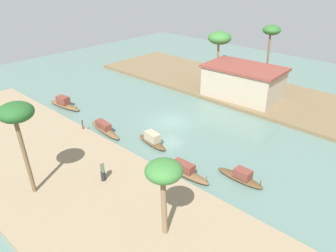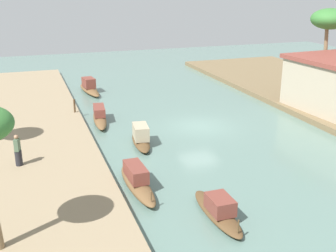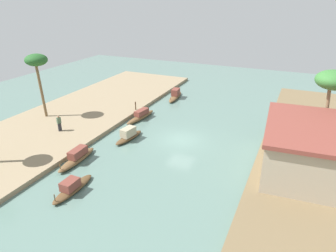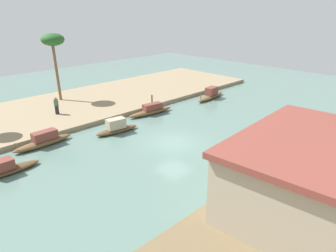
{
  "view_description": "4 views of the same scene",
  "coord_description": "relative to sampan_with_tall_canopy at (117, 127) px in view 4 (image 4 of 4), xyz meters",
  "views": [
    {
      "loc": [
        22.39,
        -24.1,
        15.81
      ],
      "look_at": [
        1.61,
        -2.12,
        0.86
      ],
      "focal_mm": 36.36,
      "sensor_mm": 36.0,
      "label": 1
    },
    {
      "loc": [
        25.16,
        -11.03,
        9.3
      ],
      "look_at": [
        2.16,
        -3.03,
        1.04
      ],
      "focal_mm": 44.9,
      "sensor_mm": 36.0,
      "label": 2
    },
    {
      "loc": [
        25.43,
        9.97,
        13.21
      ],
      "look_at": [
        -0.68,
        -1.7,
        0.92
      ],
      "focal_mm": 32.74,
      "sensor_mm": 36.0,
      "label": 3
    },
    {
      "loc": [
        16.47,
        16.02,
        10.18
      ],
      "look_at": [
        -0.64,
        -1.26,
        0.82
      ],
      "focal_mm": 33.81,
      "sensor_mm": 36.0,
      "label": 4
    }
  ],
  "objects": [
    {
      "name": "palm_tree_left_near",
      "position": [
        -0.76,
        -11.48,
        6.11
      ],
      "size": [
        2.36,
        2.36,
        7.06
      ],
      "color": "brown",
      "rests_on": "riverbank_left"
    },
    {
      "name": "river_water",
      "position": [
        -2.05,
        4.74,
        -0.47
      ],
      "size": [
        70.53,
        70.53,
        0.0
      ],
      "primitive_type": "plane",
      "color": "slate",
      "rests_on": "ground"
    },
    {
      "name": "sampan_near_left_bank",
      "position": [
        9.22,
        0.76,
        -0.11
      ],
      "size": [
        4.1,
        1.01,
        1.04
      ],
      "rotation": [
        0.0,
        0.0,
        0.0
      ],
      "color": "brown",
      "rests_on": "river_water"
    },
    {
      "name": "sampan_upstream_small",
      "position": [
        -14.0,
        -0.88,
        -0.02
      ],
      "size": [
        5.15,
        1.6,
        1.32
      ],
      "rotation": [
        0.0,
        0.0,
        0.12
      ],
      "color": "brown",
      "rests_on": "river_water"
    },
    {
      "name": "mooring_post",
      "position": [
        -6.82,
        -3.08,
        0.43
      ],
      "size": [
        0.14,
        0.14,
        0.99
      ],
      "primitive_type": "cylinder",
      "color": "#4C3823",
      "rests_on": "riverbank_left"
    },
    {
      "name": "sampan_with_tall_canopy",
      "position": [
        0.0,
        0.0,
        0.0
      ],
      "size": [
        3.94,
        1.46,
        1.25
      ],
      "rotation": [
        0.0,
        0.0,
        -0.13
      ],
      "color": "brown",
      "rests_on": "river_water"
    },
    {
      "name": "riverside_building",
      "position": [
        -0.13,
        15.64,
        1.87
      ],
      "size": [
        9.64,
        6.43,
        3.82
      ],
      "rotation": [
        0.0,
        0.0,
        0.07
      ],
      "color": "tan",
      "rests_on": "riverbank_right"
    },
    {
      "name": "sampan_open_hull",
      "position": [
        5.58,
        -1.76,
        -0.05
      ],
      "size": [
        4.65,
        1.09,
        1.15
      ],
      "rotation": [
        0.0,
        0.0,
        0.03
      ],
      "color": "brown",
      "rests_on": "river_water"
    },
    {
      "name": "person_on_near_bank",
      "position": [
        1.81,
        -7.01,
        0.65
      ],
      "size": [
        0.45,
        0.45,
        1.66
      ],
      "rotation": [
        0.0,
        0.0,
        5.96
      ],
      "color": "#232328",
      "rests_on": "riverbank_left"
    },
    {
      "name": "sampan_with_red_awning",
      "position": [
        -5.32,
        -1.55,
        -0.07
      ],
      "size": [
        5.12,
        1.46,
        1.07
      ],
      "rotation": [
        0.0,
        0.0,
        -0.12
      ],
      "color": "brown",
      "rests_on": "river_water"
    },
    {
      "name": "riverbank_left",
      "position": [
        -2.05,
        -8.77,
        -0.27
      ],
      "size": [
        43.51,
        12.07,
        0.41
      ],
      "primitive_type": "cube",
      "color": "#937F60",
      "rests_on": "ground"
    }
  ]
}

